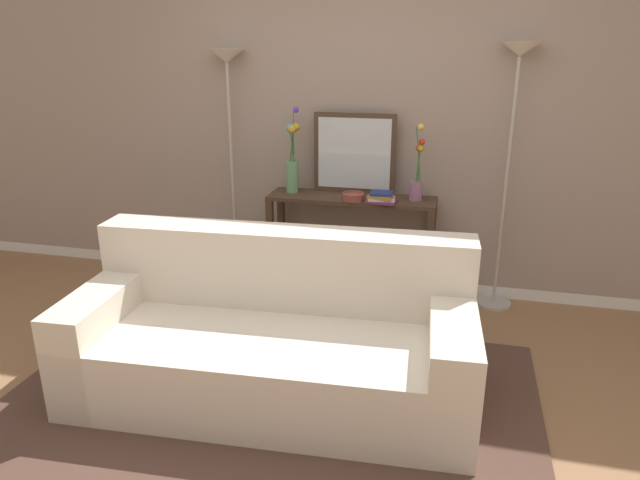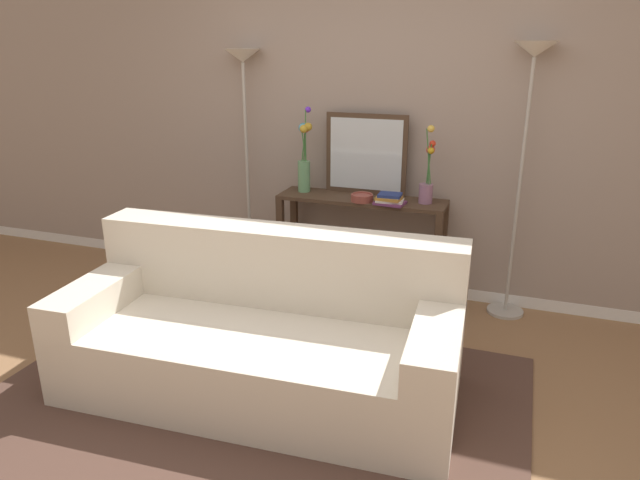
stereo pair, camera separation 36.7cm
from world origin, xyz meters
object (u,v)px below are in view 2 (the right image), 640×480
(wall_mirror, at_px, (365,154))
(vase_tall_flowers, at_px, (304,159))
(book_row_under_console, at_px, (324,284))
(floor_lamp_left, at_px, (244,102))
(floor_lamp_right, at_px, (529,106))
(book_stack, at_px, (390,199))
(fruit_bowl, at_px, (362,197))
(couch, at_px, (263,339))
(vase_short_flowers, at_px, (427,179))
(console_table, at_px, (361,230))

(wall_mirror, bearing_deg, vase_tall_flowers, -167.95)
(book_row_under_console, bearing_deg, floor_lamp_left, 172.45)
(floor_lamp_right, relative_size, book_stack, 8.54)
(fruit_bowl, bearing_deg, couch, -98.68)
(couch, height_order, fruit_bowl, couch)
(floor_lamp_left, distance_m, wall_mirror, 1.03)
(couch, distance_m, fruit_bowl, 1.41)
(vase_tall_flowers, bearing_deg, couch, -78.21)
(fruit_bowl, xyz_separation_m, book_row_under_console, (-0.32, 0.09, -0.77))
(floor_lamp_right, xyz_separation_m, vase_short_flowers, (-0.62, -0.08, -0.52))
(book_stack, bearing_deg, wall_mirror, 137.14)
(fruit_bowl, bearing_deg, book_row_under_console, 163.40)
(floor_lamp_right, xyz_separation_m, book_stack, (-0.86, -0.19, -0.66))
(wall_mirror, bearing_deg, book_stack, -42.86)
(console_table, xyz_separation_m, wall_mirror, (-0.02, 0.13, 0.55))
(console_table, bearing_deg, vase_short_flowers, 1.99)
(vase_tall_flowers, height_order, book_stack, vase_tall_flowers)
(fruit_bowl, distance_m, book_stack, 0.20)
(console_table, relative_size, vase_tall_flowers, 1.95)
(couch, xyz_separation_m, wall_mirror, (0.15, 1.52, 0.79))
(vase_short_flowers, bearing_deg, vase_tall_flowers, 178.75)
(vase_short_flowers, bearing_deg, floor_lamp_right, 6.92)
(couch, xyz_separation_m, fruit_bowl, (0.20, 1.29, 0.51))
(couch, xyz_separation_m, floor_lamp_left, (-0.81, 1.48, 1.14))
(vase_short_flowers, height_order, book_stack, vase_short_flowers)
(console_table, distance_m, floor_lamp_left, 1.33)
(floor_lamp_right, distance_m, vase_tall_flowers, 1.62)
(vase_tall_flowers, bearing_deg, vase_short_flowers, -1.25)
(fruit_bowl, bearing_deg, console_table, 107.40)
(fruit_bowl, height_order, book_stack, book_stack)
(floor_lamp_left, height_order, wall_mirror, floor_lamp_left)
(floor_lamp_left, xyz_separation_m, wall_mirror, (0.96, 0.04, -0.35))
(wall_mirror, bearing_deg, couch, -95.71)
(floor_lamp_left, xyz_separation_m, book_row_under_console, (0.69, -0.09, -1.39))
(floor_lamp_right, bearing_deg, wall_mirror, 177.86)
(wall_mirror, distance_m, book_row_under_console, 1.08)
(book_row_under_console, bearing_deg, book_stack, -10.74)
(console_table, bearing_deg, floor_lamp_left, 174.66)
(floor_lamp_left, distance_m, vase_tall_flowers, 0.65)
(fruit_bowl, xyz_separation_m, book_stack, (0.20, -0.00, 0.01))
(console_table, relative_size, wall_mirror, 2.02)
(wall_mirror, xyz_separation_m, vase_tall_flowers, (-0.45, -0.10, -0.05))
(floor_lamp_left, height_order, fruit_bowl, floor_lamp_left)
(floor_lamp_left, bearing_deg, wall_mirror, 2.46)
(floor_lamp_right, distance_m, wall_mirror, 1.17)
(floor_lamp_left, xyz_separation_m, vase_tall_flowers, (0.51, -0.05, -0.40))
(floor_lamp_right, bearing_deg, book_row_under_console, -176.21)
(wall_mirror, xyz_separation_m, book_stack, (0.25, -0.23, -0.26))
(couch, xyz_separation_m, book_stack, (0.40, 1.29, 0.52))
(wall_mirror, height_order, book_stack, wall_mirror)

